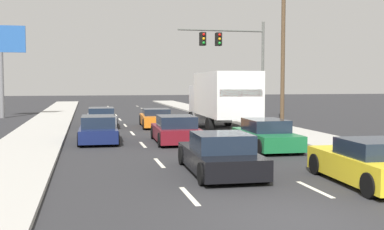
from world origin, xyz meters
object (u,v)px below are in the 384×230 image
box_truck (222,97)px  car_black (220,155)px  car_gray (101,118)px  car_navy (98,130)px  car_maroon (176,130)px  traffic_signal_mast (230,49)px  car_orange (156,119)px  utility_pole_mid (283,50)px  car_green (266,135)px  car_yellow (371,164)px  roadside_billboard (1,53)px

box_truck → car_black: bearing=-106.3°
car_gray → box_truck: bearing=-32.1°
car_navy → car_maroon: 3.71m
car_navy → box_truck: box_truck is taller
traffic_signal_mast → car_black: bearing=-107.8°
car_black → traffic_signal_mast: 21.29m
car_orange → utility_pole_mid: size_ratio=0.44×
car_gray → box_truck: size_ratio=0.55×
car_gray → car_navy: car_navy is taller
car_gray → car_orange: (3.40, -0.86, -0.03)m
car_navy → box_truck: (7.12, 3.51, 1.40)m
car_black → car_green: (3.39, 4.80, 0.01)m
box_truck → car_yellow: bearing=-89.9°
car_black → box_truck: 12.96m
car_black → car_maroon: bearing=89.8°
box_truck → car_green: 7.69m
car_navy → car_maroon: size_ratio=1.08×
car_green → car_maroon: bearing=138.9°
car_navy → car_yellow: bearing=-57.7°
car_maroon → car_green: 4.46m
car_gray → car_black: bearing=-79.3°
car_orange → traffic_signal_mast: traffic_signal_mast is taller
car_black → car_yellow: 4.40m
car_yellow → traffic_signal_mast: traffic_signal_mast is taller
car_green → car_navy: bearing=149.6°
car_orange → utility_pole_mid: (8.97, 1.01, 4.53)m
car_orange → traffic_signal_mast: 8.70m
box_truck → car_green: bearing=-91.7°
car_gray → traffic_signal_mast: bearing=18.5°
car_orange → car_maroon: size_ratio=1.02×
utility_pole_mid → roadside_billboard: size_ratio=1.35×
car_gray → car_black: (3.12, -16.60, 0.00)m
car_black → roadside_billboard: (-10.53, 25.76, 4.57)m
car_black → box_truck: size_ratio=0.57×
traffic_signal_mast → roadside_billboard: size_ratio=1.01×
car_green → car_black: bearing=-125.2°
car_black → car_yellow: bearing=-33.9°
car_orange → roadside_billboard: bearing=137.2°
box_truck → traffic_signal_mast: 8.56m
car_black → traffic_signal_mast: (6.34, 19.77, 4.74)m
car_orange → car_yellow: (3.38, -18.20, 0.05)m
box_truck → utility_pole_mid: utility_pole_mid is taller
car_gray → car_yellow: (6.78, -19.05, 0.02)m
car_maroon → car_yellow: size_ratio=1.00×
car_green → car_yellow: bearing=-87.9°
car_orange → car_green: 11.37m
car_yellow → roadside_billboard: bearing=116.7°
car_navy → traffic_signal_mast: bearing=48.0°
utility_pole_mid → roadside_billboard: (-19.78, 9.01, 0.07)m
car_gray → box_truck: (6.74, -4.24, 1.41)m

